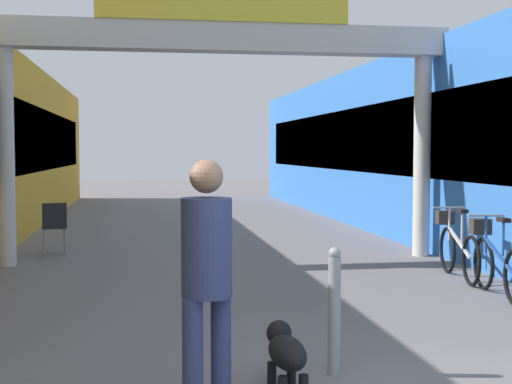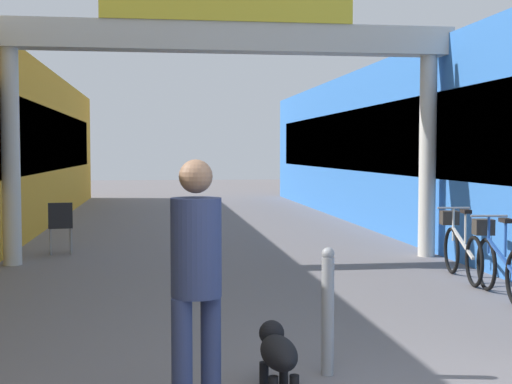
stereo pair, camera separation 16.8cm
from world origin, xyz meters
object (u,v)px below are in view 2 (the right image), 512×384
object	(u,v)px
bicycle_blue_third	(498,261)
bicycle_silver_farthest	(460,247)
bollard_post_metal	(328,310)
cafe_chair_black_nearer	(60,223)
pedestrian_with_dog	(196,269)
dog_on_leash	(277,351)

from	to	relation	value
bicycle_blue_third	bicycle_silver_farthest	world-z (taller)	same
bicycle_silver_farthest	bollard_post_metal	size ratio (longest dim) A/B	1.66
bicycle_silver_farthest	cafe_chair_black_nearer	world-z (taller)	bicycle_silver_farthest
bicycle_blue_third	cafe_chair_black_nearer	world-z (taller)	bicycle_blue_third
pedestrian_with_dog	bollard_post_metal	xyz separation A→B (m)	(1.07, 0.69, -0.47)
bicycle_silver_farthest	cafe_chair_black_nearer	distance (m)	6.59
pedestrian_with_dog	bollard_post_metal	distance (m)	1.36
pedestrian_with_dog	bicycle_blue_third	size ratio (longest dim) A/B	1.02
dog_on_leash	bollard_post_metal	xyz separation A→B (m)	(0.46, 0.32, 0.22)
bollard_post_metal	pedestrian_with_dog	bearing A→B (deg)	-147.13
dog_on_leash	cafe_chair_black_nearer	size ratio (longest dim) A/B	0.73
bicycle_blue_third	bollard_post_metal	bearing A→B (deg)	-136.12
bicycle_blue_third	bollard_post_metal	world-z (taller)	bollard_post_metal
pedestrian_with_dog	cafe_chair_black_nearer	world-z (taller)	pedestrian_with_dog
pedestrian_with_dog	bicycle_silver_farthest	xyz separation A→B (m)	(3.89, 4.59, -0.55)
pedestrian_with_dog	bicycle_blue_third	distance (m)	5.09
bollard_post_metal	cafe_chair_black_nearer	size ratio (longest dim) A/B	1.14
bicycle_blue_third	bicycle_silver_farthest	distance (m)	1.26
bicycle_silver_farthest	bicycle_blue_third	bearing A→B (deg)	-93.45
pedestrian_with_dog	bicycle_blue_third	xyz separation A→B (m)	(3.81, 3.33, -0.55)
bollard_post_metal	cafe_chair_black_nearer	distance (m)	7.64
dog_on_leash	bicycle_blue_third	bearing A→B (deg)	42.75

